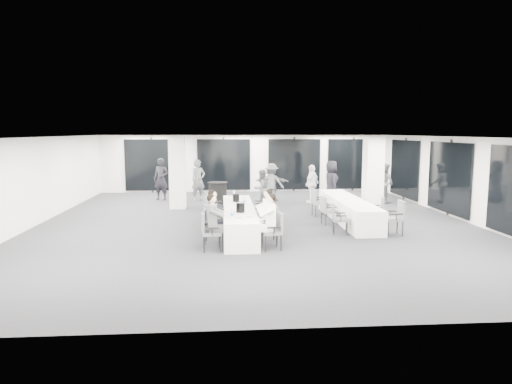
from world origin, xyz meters
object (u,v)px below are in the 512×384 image
standing_guest_e (331,180)px  chair_side_left_far (317,200)px  chair_side_right_far (364,201)px  banquet_table_side (348,210)px  chair_main_left_fourth (211,211)px  chair_main_right_near (274,228)px  chair_side_right_mid (378,209)px  banquet_table_main (239,220)px  ice_bucket_far (236,198)px  chair_main_left_mid (211,218)px  standing_guest_a (198,178)px  standing_guest_h (385,180)px  chair_main_left_far (212,205)px  chair_main_right_far (263,205)px  ice_bucket_near (240,207)px  standing_guest_c (272,180)px  cocktail_table (218,196)px  chair_main_right_fourth (265,210)px  chair_main_right_second (271,222)px  chair_main_right_mid (267,216)px  standing_guest_g (161,176)px  chair_main_left_second (210,224)px  standing_guest_d (312,181)px  chair_side_right_near (396,215)px  chair_side_left_mid (327,209)px  chair_main_left_near (208,229)px  standing_guest_b (262,186)px  standing_guest_f (271,180)px  chair_side_left_near (338,217)px

standing_guest_e → chair_side_left_far: bearing=151.9°
chair_side_right_far → standing_guest_e: bearing=19.9°
banquet_table_side → chair_main_left_fourth: bearing=-168.7°
chair_main_right_near → chair_side_right_mid: chair_main_right_near is taller
banquet_table_main → ice_bucket_far: (-0.05, 1.08, 0.50)m
chair_main_right_near → ice_bucket_far: size_ratio=3.94×
chair_main_left_mid → standing_guest_a: standing_guest_a is taller
chair_side_right_mid → standing_guest_h: standing_guest_h is taller
banquet_table_main → chair_main_left_far: chair_main_left_far is taller
chair_main_right_far → ice_bucket_near: (-0.82, -2.32, 0.30)m
chair_main_left_far → standing_guest_c: (2.44, 4.33, 0.35)m
cocktail_table → chair_main_right_fourth: cocktail_table is taller
ice_bucket_near → chair_main_left_far: bearing=109.2°
chair_main_left_mid → chair_main_right_second: (1.66, -0.90, 0.04)m
cocktail_table → standing_guest_a: size_ratio=0.53×
chair_main_right_mid → chair_side_left_far: (2.03, 2.64, 0.03)m
banquet_table_side → ice_bucket_far: (-3.75, -0.35, 0.50)m
chair_main_left_fourth → standing_guest_a: standing_guest_a is taller
banquet_table_side → ice_bucket_far: ice_bucket_far is taller
chair_main_right_mid → ice_bucket_far: 1.61m
chair_main_right_mid → standing_guest_g: (-3.98, 6.88, 0.51)m
chair_main_left_second → standing_guest_d: bearing=152.4°
chair_side_right_near → chair_main_right_far: bearing=60.9°
chair_side_right_mid → standing_guest_h: bearing=-8.7°
chair_main_left_mid → chair_main_left_fourth: chair_main_left_fourth is taller
chair_side_left_mid → standing_guest_a: (-4.39, 5.38, 0.49)m
chair_main_left_near → chair_main_right_fourth: bearing=144.7°
chair_side_right_far → standing_guest_g: 8.85m
standing_guest_b → ice_bucket_near: size_ratio=6.18×
standing_guest_e → banquet_table_side: bearing=171.0°
banquet_table_main → standing_guest_f: bearing=75.2°
chair_side_left_near → chair_side_left_far: size_ratio=0.92×
chair_main_right_near → ice_bucket_near: 1.50m
standing_guest_d → ice_bucket_far: 5.43m
chair_side_right_near → ice_bucket_near: ice_bucket_near is taller
chair_main_left_far → ice_bucket_far: size_ratio=4.13×
chair_main_right_mid → chair_side_right_near: bearing=-88.7°
chair_main_left_near → chair_main_right_near: (1.67, 0.02, -0.00)m
banquet_table_side → standing_guest_d: standing_guest_d is taller
ice_bucket_near → standing_guest_d: bearing=62.6°
chair_side_left_mid → standing_guest_g: (-6.02, 5.74, 0.52)m
cocktail_table → chair_main_left_mid: bearing=-92.1°
standing_guest_f → chair_main_left_fourth: bearing=84.3°
chair_main_right_near → standing_guest_d: standing_guest_d is taller
chair_main_right_second → standing_guest_e: bearing=-32.4°
standing_guest_b → chair_main_right_fourth: bearing=50.6°
chair_main_left_fourth → chair_main_left_far: bearing=-173.7°
chair_main_right_mid → chair_side_left_mid: bearing=-52.6°
chair_main_left_second → ice_bucket_near: 1.01m
chair_main_left_fourth → standing_guest_a: 5.84m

